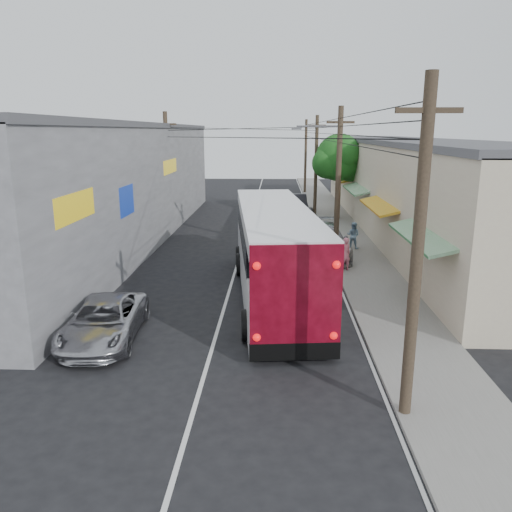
{
  "coord_description": "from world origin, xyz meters",
  "views": [
    {
      "loc": [
        2.01,
        -13.03,
        6.78
      ],
      "look_at": [
        1.16,
        7.85,
        1.52
      ],
      "focal_mm": 35.0,
      "sensor_mm": 36.0,
      "label": 1
    }
  ],
  "objects_px": {
    "pedestrian_far": "(353,235)",
    "parked_suv": "(323,241)",
    "pedestrian_near": "(345,254)",
    "parked_car_far": "(297,203)",
    "parked_car_mid": "(305,217)",
    "jeepney": "(104,321)",
    "coach_bus": "(274,251)"
  },
  "relations": [
    {
      "from": "parked_suv",
      "to": "pedestrian_far",
      "type": "xyz_separation_m",
      "value": [
        1.9,
        1.61,
        -0.01
      ]
    },
    {
      "from": "jeepney",
      "to": "pedestrian_far",
      "type": "bearing_deg",
      "value": 48.6
    },
    {
      "from": "pedestrian_far",
      "to": "jeepney",
      "type": "bearing_deg",
      "value": 80.58
    },
    {
      "from": "coach_bus",
      "to": "pedestrian_far",
      "type": "relative_size",
      "value": 8.58
    },
    {
      "from": "pedestrian_far",
      "to": "parked_suv",
      "type": "bearing_deg",
      "value": 68.05
    },
    {
      "from": "parked_suv",
      "to": "pedestrian_near",
      "type": "height_order",
      "value": "parked_suv"
    },
    {
      "from": "pedestrian_far",
      "to": "parked_car_far",
      "type": "bearing_deg",
      "value": -51.2
    },
    {
      "from": "pedestrian_near",
      "to": "pedestrian_far",
      "type": "relative_size",
      "value": 1.06
    },
    {
      "from": "parked_car_far",
      "to": "pedestrian_near",
      "type": "xyz_separation_m",
      "value": [
        1.6,
        -18.78,
        0.18
      ]
    },
    {
      "from": "parked_car_far",
      "to": "pedestrian_far",
      "type": "distance_m",
      "value": 14.29
    },
    {
      "from": "pedestrian_near",
      "to": "coach_bus",
      "type": "bearing_deg",
      "value": 25.92
    },
    {
      "from": "parked_car_far",
      "to": "pedestrian_far",
      "type": "bearing_deg",
      "value": -79.7
    },
    {
      "from": "parked_car_mid",
      "to": "pedestrian_far",
      "type": "bearing_deg",
      "value": -68.27
    },
    {
      "from": "parked_car_mid",
      "to": "coach_bus",
      "type": "bearing_deg",
      "value": -94.73
    },
    {
      "from": "coach_bus",
      "to": "parked_car_far",
      "type": "xyz_separation_m",
      "value": [
        1.85,
        22.48,
        -1.2
      ]
    },
    {
      "from": "coach_bus",
      "to": "parked_car_far",
      "type": "relative_size",
      "value": 2.9
    },
    {
      "from": "parked_suv",
      "to": "parked_car_far",
      "type": "distance_m",
      "value": 15.66
    },
    {
      "from": "parked_suv",
      "to": "parked_car_mid",
      "type": "distance_m",
      "value": 8.78
    },
    {
      "from": "pedestrian_near",
      "to": "jeepney",
      "type": "bearing_deg",
      "value": 22.4
    },
    {
      "from": "parked_suv",
      "to": "coach_bus",
      "type": "bearing_deg",
      "value": -113.53
    },
    {
      "from": "coach_bus",
      "to": "parked_suv",
      "type": "height_order",
      "value": "coach_bus"
    },
    {
      "from": "parked_suv",
      "to": "jeepney",
      "type": "bearing_deg",
      "value": -127.48
    },
    {
      "from": "parked_car_mid",
      "to": "parked_car_far",
      "type": "relative_size",
      "value": 0.94
    },
    {
      "from": "coach_bus",
      "to": "jeepney",
      "type": "xyz_separation_m",
      "value": [
        -5.59,
        -4.87,
        -1.27
      ]
    },
    {
      "from": "jeepney",
      "to": "parked_suv",
      "type": "bearing_deg",
      "value": 50.76
    },
    {
      "from": "pedestrian_near",
      "to": "parked_suv",
      "type": "bearing_deg",
      "value": -96.77
    },
    {
      "from": "parked_suv",
      "to": "pedestrian_far",
      "type": "height_order",
      "value": "parked_suv"
    },
    {
      "from": "coach_bus",
      "to": "parked_car_far",
      "type": "bearing_deg",
      "value": 79.55
    },
    {
      "from": "jeepney",
      "to": "pedestrian_near",
      "type": "distance_m",
      "value": 12.46
    },
    {
      "from": "parked_car_mid",
      "to": "pedestrian_near",
      "type": "bearing_deg",
      "value": -80.62
    },
    {
      "from": "jeepney",
      "to": "pedestrian_far",
      "type": "relative_size",
      "value": 3.15
    },
    {
      "from": "jeepney",
      "to": "pedestrian_far",
      "type": "height_order",
      "value": "pedestrian_far"
    }
  ]
}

